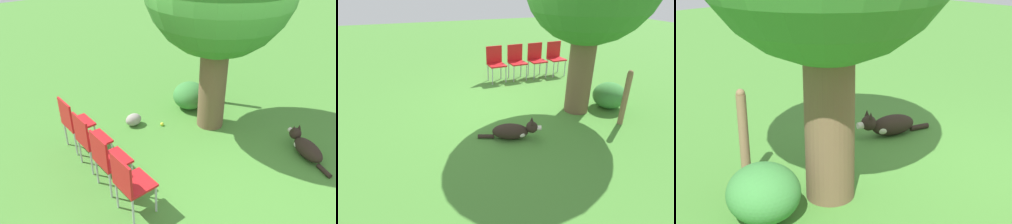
# 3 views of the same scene
# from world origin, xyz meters

# --- Properties ---
(ground_plane) EXTENTS (30.00, 30.00, 0.00)m
(ground_plane) POSITION_xyz_m (0.00, 0.00, 0.00)
(ground_plane) COLOR #478433
(dog) EXTENTS (0.50, 1.06, 0.39)m
(dog) POSITION_xyz_m (1.17, -0.71, 0.15)
(dog) COLOR #2D231C
(dog) RESTS_ON ground_plane
(fence_post) EXTENTS (0.10, 0.10, 1.07)m
(fence_post) POSITION_xyz_m (1.35, 1.41, 0.54)
(fence_post) COLOR #846647
(fence_post) RESTS_ON ground_plane
(low_shrub) EXTENTS (0.69, 0.69, 0.55)m
(low_shrub) POSITION_xyz_m (0.65, 1.68, 0.28)
(low_shrub) COLOR #3D843D
(low_shrub) RESTS_ON ground_plane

